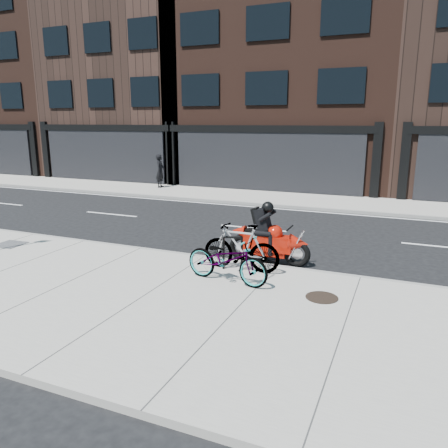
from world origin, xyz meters
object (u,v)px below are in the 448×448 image
at_px(bike_rack, 233,250).
at_px(manhole_cover, 322,297).
at_px(bicycle_rear, 241,247).
at_px(pedestrian, 160,171).
at_px(bicycle_front, 227,259).
at_px(motorcycle, 272,239).
at_px(utility_grate, 10,244).

distance_m(bike_rack, manhole_cover, 2.57).
relative_size(bicycle_rear, pedestrian, 1.08).
distance_m(bicycle_rear, manhole_cover, 2.39).
height_order(bicycle_front, bicycle_rear, bicycle_rear).
height_order(bike_rack, motorcycle, motorcycle).
xyz_separation_m(bicycle_front, pedestrian, (-8.80, 11.82, 0.36)).
xyz_separation_m(manhole_cover, utility_grate, (-9.12, 0.41, 0.00)).
distance_m(bike_rack, bicycle_rear, 0.23).
xyz_separation_m(bicycle_front, manhole_cover, (2.13, -0.09, -0.52)).
height_order(bike_rack, pedestrian, pedestrian).
xyz_separation_m(bicycle_rear, motorcycle, (0.43, 1.16, -0.04)).
height_order(bicycle_front, pedestrian, pedestrian).
height_order(pedestrian, utility_grate, pedestrian).
relative_size(pedestrian, utility_grate, 2.36).
relative_size(bicycle_rear, manhole_cover, 2.90).
height_order(motorcycle, pedestrian, pedestrian).
bearing_deg(bicycle_rear, bicycle_front, -0.52).
bearing_deg(bicycle_rear, motorcycle, 159.62).
distance_m(motorcycle, manhole_cover, 2.75).
distance_m(bicycle_front, bicycle_rear, 0.86).
xyz_separation_m(bike_rack, utility_grate, (-6.78, -0.54, -0.48)).
bearing_deg(bike_rack, bicycle_front, -76.37).
bearing_deg(pedestrian, utility_grate, 177.05).
distance_m(bicycle_rear, motorcycle, 1.24).
relative_size(bike_rack, bicycle_rear, 0.43).
bearing_deg(manhole_cover, bicycle_front, 177.61).
bearing_deg(utility_grate, manhole_cover, -2.56).
bearing_deg(motorcycle, bike_rack, -119.26).
relative_size(bike_rack, manhole_cover, 1.26).
distance_m(bicycle_front, motorcycle, 2.06).
xyz_separation_m(motorcycle, utility_grate, (-7.43, -1.70, -0.53)).
bearing_deg(utility_grate, bike_rack, 4.53).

